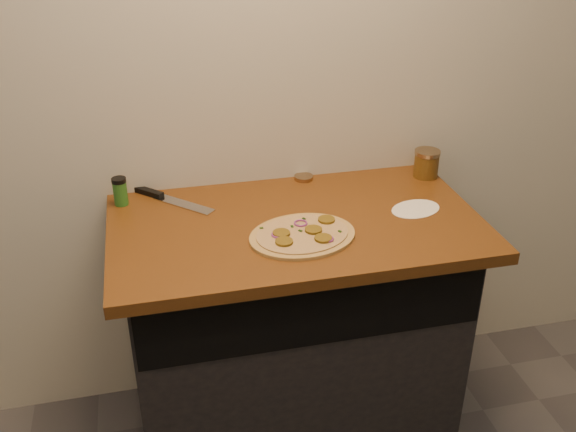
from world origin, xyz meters
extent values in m
cube|color=beige|center=(0.00, 1.75, 1.35)|extent=(4.00, 0.02, 2.70)
cube|color=black|center=(0.00, 1.45, 0.43)|extent=(1.10, 0.60, 0.86)
cube|color=brown|center=(0.00, 1.42, 0.88)|extent=(1.20, 0.70, 0.04)
cylinder|color=tan|center=(-0.01, 1.31, 0.91)|extent=(0.39, 0.39, 0.01)
cylinder|color=beige|center=(-0.01, 1.31, 0.91)|extent=(0.34, 0.34, 0.00)
cylinder|color=brown|center=(0.03, 1.31, 0.92)|extent=(0.05, 0.05, 0.01)
cylinder|color=brown|center=(-0.07, 1.26, 0.92)|extent=(0.05, 0.05, 0.01)
cylinder|color=brown|center=(-0.07, 1.32, 0.92)|extent=(0.05, 0.05, 0.01)
cylinder|color=brown|center=(0.09, 1.37, 0.92)|extent=(0.05, 0.05, 0.01)
cylinder|color=brown|center=(0.05, 1.26, 0.92)|extent=(0.05, 0.05, 0.01)
torus|color=#853280|center=(0.00, 1.37, 0.92)|extent=(0.04, 0.04, 0.01)
torus|color=#853280|center=(-0.08, 1.31, 0.92)|extent=(0.04, 0.04, 0.01)
torus|color=#853280|center=(0.06, 1.25, 0.92)|extent=(0.04, 0.04, 0.01)
cube|color=black|center=(-0.09, 1.25, 0.92)|extent=(0.01, 0.01, 0.00)
cube|color=black|center=(0.03, 1.34, 0.92)|extent=(0.01, 0.01, 0.00)
cube|color=black|center=(-0.01, 1.36, 0.92)|extent=(0.01, 0.01, 0.00)
cube|color=black|center=(-0.01, 1.32, 0.92)|extent=(0.01, 0.01, 0.00)
cube|color=black|center=(-0.07, 1.26, 0.92)|extent=(0.01, 0.01, 0.00)
cube|color=black|center=(0.11, 1.29, 0.92)|extent=(0.01, 0.01, 0.00)
cube|color=black|center=(0.06, 1.25, 0.92)|extent=(0.01, 0.01, 0.00)
cube|color=black|center=(0.02, 1.40, 0.92)|extent=(0.01, 0.01, 0.00)
cube|color=black|center=(-0.09, 1.26, 0.92)|extent=(0.01, 0.01, 0.00)
cube|color=black|center=(-0.03, 1.35, 0.92)|extent=(0.01, 0.01, 0.00)
cube|color=black|center=(0.08, 1.38, 0.92)|extent=(0.01, 0.01, 0.00)
cube|color=black|center=(0.01, 1.32, 0.92)|extent=(0.01, 0.01, 0.00)
cube|color=black|center=(-0.12, 1.37, 0.92)|extent=(0.01, 0.01, 0.00)
cube|color=#B7BAC1|center=(-0.35, 1.61, 0.90)|extent=(0.20, 0.20, 0.01)
cube|color=black|center=(-0.46, 1.72, 0.91)|extent=(0.11, 0.11, 0.02)
cylinder|color=#937655|center=(0.10, 1.72, 0.91)|extent=(0.09, 0.09, 0.01)
cylinder|color=maroon|center=(0.55, 1.64, 0.94)|extent=(0.09, 0.09, 0.09)
cylinder|color=#937655|center=(0.55, 1.64, 0.99)|extent=(0.09, 0.09, 0.01)
cylinder|color=#296620|center=(-0.55, 1.67, 0.94)|extent=(0.05, 0.05, 0.08)
cylinder|color=black|center=(-0.55, 1.67, 0.99)|extent=(0.05, 0.05, 0.01)
cylinder|color=white|center=(0.41, 1.40, 0.90)|extent=(0.23, 0.23, 0.00)
camera|label=1|loc=(-0.44, -0.35, 1.89)|focal=40.00mm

